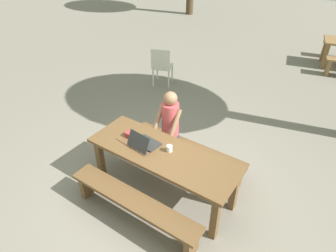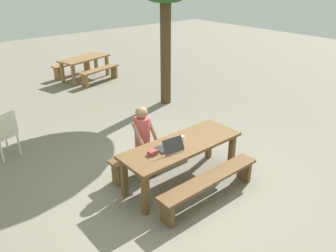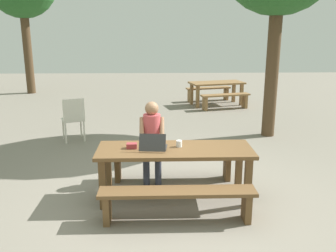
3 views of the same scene
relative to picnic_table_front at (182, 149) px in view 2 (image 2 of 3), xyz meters
name	(u,v)px [view 2 (image 2 of 3)]	position (x,y,z in m)	size (l,w,h in m)	color
ground_plane	(181,181)	(0.00, 0.00, -0.64)	(30.00, 30.00, 0.00)	gray
picnic_table_front	(182,149)	(0.00, 0.00, 0.00)	(2.12, 0.76, 0.74)	brown
bench_near	(210,182)	(0.00, -0.65, -0.31)	(1.93, 0.30, 0.42)	brown
bench_far	(157,151)	(0.00, 0.65, -0.31)	(1.93, 0.30, 0.42)	brown
laptop	(170,147)	(-0.29, -0.04, 0.16)	(0.39, 0.37, 0.24)	#2D2D2D
small_pouch	(153,153)	(-0.59, 0.02, 0.14)	(0.14, 0.10, 0.07)	#993338
coffee_mug	(182,138)	(0.06, 0.07, 0.15)	(0.08, 0.08, 0.09)	white
person_seated	(144,137)	(-0.32, 0.61, 0.09)	(0.37, 0.39, 1.26)	#333847
plastic_chair	(4,134)	(-2.00, 2.79, -0.14)	(0.57, 0.57, 0.93)	silver
picnic_table_mid	(85,61)	(1.62, 6.50, -0.04)	(1.78, 1.13, 0.72)	olive
bench_mid_south	(100,72)	(1.78, 5.85, -0.31)	(1.51, 0.65, 0.45)	olive
bench_mid_north	(72,66)	(1.46, 7.15, -0.31)	(1.51, 0.65, 0.45)	olive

